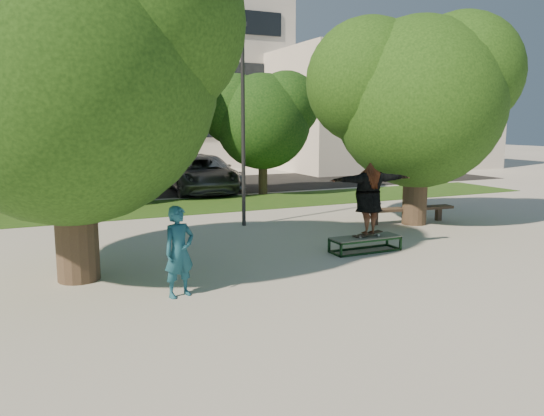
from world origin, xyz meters
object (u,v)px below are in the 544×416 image
car_dark (94,178)px  car_grey (199,175)px  bench (408,210)px  tree_left (61,57)px  tree_right (415,92)px  lamppost (243,124)px  car_silver_b (206,172)px  bystander (179,252)px  grind_box (365,244)px

car_dark → car_grey: (4.63, -0.46, -0.01)m
bench → car_grey: bearing=116.1°
bench → car_grey: car_grey is taller
car_grey → tree_left: bearing=-114.2°
bench → car_grey: (-3.79, 10.23, 0.38)m
car_grey → tree_right: bearing=-66.9°
lamppost → car_silver_b: (2.00, 10.07, -2.36)m
tree_right → lamppost: size_ratio=1.07×
tree_left → tree_right: size_ratio=1.09×
car_dark → bystander: bearing=-95.1°
bystander → tree_left: bearing=113.0°
car_silver_b → tree_left: bearing=-122.6°
tree_right → lamppost: tree_right is taller
car_grey → grind_box: bearing=-85.2°
tree_right → bystander: size_ratio=3.85×
bystander → grind_box: bearing=-1.7°
tree_left → bench: size_ratio=2.19×
tree_left → lamppost: tree_left is taller
lamppost → car_grey: size_ratio=1.07×
car_dark → car_grey: car_dark is taller
bench → car_dark: 13.62m
tree_left → car_dark: size_ratio=1.45×
tree_left → car_dark: (1.82, 12.86, -3.61)m
lamppost → car_dark: lamppost is taller
tree_left → grind_box: tree_left is taller
tree_left → car_grey: 14.45m
bystander → car_silver_b: bystander is taller
tree_right → car_dark: 14.12m
lamppost → grind_box: 5.52m
tree_right → car_grey: bearing=109.8°
lamppost → car_silver_b: bearing=78.8°
lamppost → bystander: 7.26m
tree_right → car_silver_b: tree_right is taller
car_dark → car_grey: size_ratio=0.86×
lamppost → grind_box: (1.50, -4.40, -2.96)m
grind_box → bench: bearing=37.7°
car_dark → grind_box: bearing=-74.2°
bystander → car_dark: bearing=71.7°
tree_left → car_dark: bearing=82.0°
lamppost → grind_box: bearing=-71.2°
tree_right → bench: (0.04, 0.18, -3.68)m
grind_box → bench: 4.37m
car_grey → car_silver_b: 1.78m
bench → lamppost: bearing=166.5°
tree_left → lamppost: bearing=36.4°
tree_left → lamppost: (5.29, 3.91, -1.27)m
lamppost → bystander: (-3.59, -5.87, -2.31)m
grind_box → lamppost: bearing=108.8°
bystander → tree_right: bearing=7.1°
lamppost → bench: 5.92m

